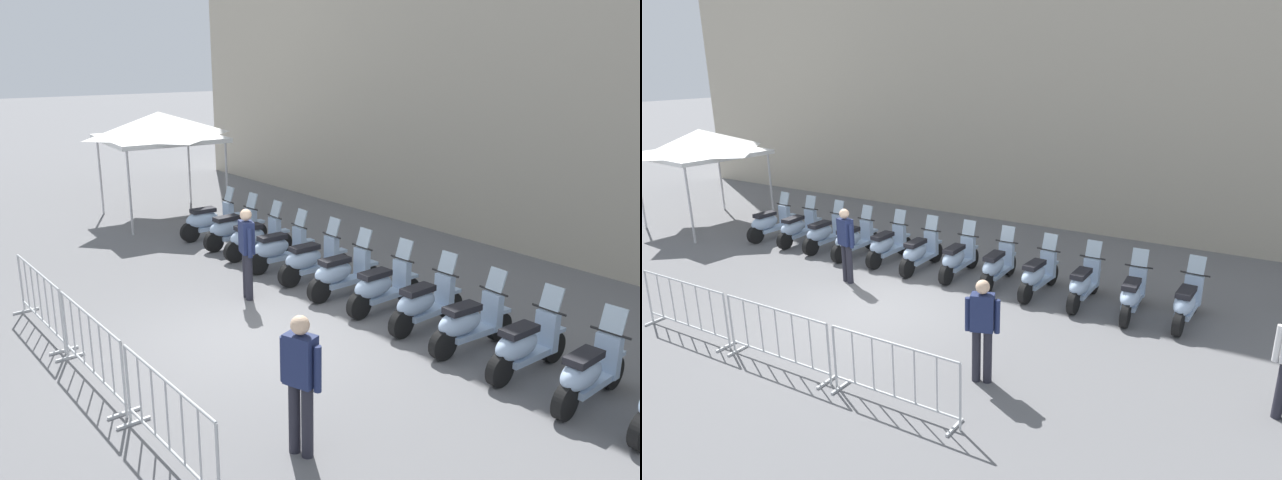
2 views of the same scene
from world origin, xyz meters
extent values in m
plane|color=slate|center=(0.00, 0.00, 0.00)|extent=(120.00, 120.00, 0.00)
cylinder|color=black|center=(-5.81, 2.56, 0.24)|extent=(0.16, 0.49, 0.48)
cylinder|color=black|center=(-5.76, 1.32, 0.24)|extent=(0.16, 0.49, 0.48)
cube|color=#A8C1E0|center=(-5.78, 1.94, 0.28)|extent=(0.31, 0.88, 0.10)
ellipsoid|color=#A8C1E0|center=(-5.77, 1.66, 0.52)|extent=(0.39, 0.85, 0.40)
cube|color=black|center=(-5.77, 1.69, 0.74)|extent=(0.30, 0.61, 0.10)
cube|color=#A8C1E0|center=(-5.80, 2.37, 0.55)|extent=(0.35, 0.15, 0.60)
cylinder|color=black|center=(-5.80, 2.37, 0.88)|extent=(0.56, 0.06, 0.04)
cube|color=silver|center=(-5.80, 2.42, 1.06)|extent=(0.33, 0.15, 0.35)
cube|color=#A8C1E0|center=(-5.81, 2.56, 0.51)|extent=(0.21, 0.33, 0.06)
cylinder|color=black|center=(-4.86, 2.69, 0.24)|extent=(0.20, 0.49, 0.48)
cylinder|color=black|center=(-4.69, 1.46, 0.24)|extent=(0.20, 0.49, 0.48)
cube|color=#A8C1E0|center=(-4.78, 2.08, 0.28)|extent=(0.40, 0.90, 0.10)
ellipsoid|color=#A8C1E0|center=(-4.74, 1.80, 0.52)|extent=(0.47, 0.88, 0.40)
cube|color=black|center=(-4.75, 1.83, 0.74)|extent=(0.36, 0.63, 0.10)
cube|color=#A8C1E0|center=(-4.84, 2.51, 0.55)|extent=(0.36, 0.19, 0.60)
cylinder|color=black|center=(-4.84, 2.51, 0.88)|extent=(0.56, 0.11, 0.04)
cube|color=silver|center=(-4.84, 2.56, 1.06)|extent=(0.34, 0.18, 0.35)
cube|color=#A8C1E0|center=(-4.86, 2.69, 0.51)|extent=(0.24, 0.34, 0.06)
cylinder|color=black|center=(-3.80, 2.76, 0.24)|extent=(0.17, 0.49, 0.48)
cylinder|color=black|center=(-3.73, 1.52, 0.24)|extent=(0.17, 0.49, 0.48)
cube|color=#A8C1E0|center=(-3.77, 2.14, 0.28)|extent=(0.33, 0.88, 0.10)
ellipsoid|color=#A8C1E0|center=(-3.75, 1.86, 0.52)|extent=(0.40, 0.86, 0.40)
cube|color=black|center=(-3.75, 1.89, 0.74)|extent=(0.31, 0.61, 0.10)
cube|color=#A8C1E0|center=(-3.79, 2.58, 0.55)|extent=(0.35, 0.16, 0.60)
cylinder|color=black|center=(-3.79, 2.58, 0.88)|extent=(0.56, 0.07, 0.04)
cube|color=silver|center=(-3.79, 2.62, 1.06)|extent=(0.33, 0.16, 0.35)
cube|color=#A8C1E0|center=(-3.80, 2.76, 0.51)|extent=(0.22, 0.33, 0.06)
cylinder|color=black|center=(-2.78, 2.80, 0.24)|extent=(0.17, 0.49, 0.48)
cylinder|color=black|center=(-2.72, 1.56, 0.24)|extent=(0.17, 0.49, 0.48)
cube|color=#A8C1E0|center=(-2.75, 2.18, 0.28)|extent=(0.33, 0.88, 0.10)
ellipsoid|color=#A8C1E0|center=(-2.74, 1.90, 0.52)|extent=(0.40, 0.86, 0.40)
cube|color=black|center=(-2.74, 1.93, 0.74)|extent=(0.31, 0.61, 0.10)
cube|color=#A8C1E0|center=(-2.77, 2.62, 0.55)|extent=(0.35, 0.16, 0.60)
cylinder|color=black|center=(-2.77, 2.62, 0.88)|extent=(0.56, 0.07, 0.04)
cube|color=silver|center=(-2.78, 2.67, 1.06)|extent=(0.33, 0.16, 0.35)
cube|color=#A8C1E0|center=(-2.78, 2.80, 0.51)|extent=(0.22, 0.33, 0.06)
cylinder|color=black|center=(-1.80, 2.97, 0.24)|extent=(0.18, 0.49, 0.48)
cylinder|color=black|center=(-1.70, 1.74, 0.24)|extent=(0.18, 0.49, 0.48)
cube|color=#A8C1E0|center=(-1.75, 2.35, 0.28)|extent=(0.35, 0.89, 0.10)
ellipsoid|color=#A8C1E0|center=(-1.73, 2.08, 0.52)|extent=(0.43, 0.87, 0.40)
cube|color=black|center=(-1.73, 2.11, 0.74)|extent=(0.33, 0.62, 0.10)
cube|color=#A8C1E0|center=(-1.79, 2.79, 0.55)|extent=(0.35, 0.17, 0.60)
cylinder|color=black|center=(-1.79, 2.79, 0.88)|extent=(0.56, 0.08, 0.04)
cube|color=silver|center=(-1.79, 2.84, 1.06)|extent=(0.33, 0.17, 0.35)
cube|color=#A8C1E0|center=(-1.80, 2.97, 0.51)|extent=(0.23, 0.34, 0.06)
cylinder|color=black|center=(-0.80, 3.00, 0.24)|extent=(0.19, 0.49, 0.48)
cylinder|color=black|center=(-0.67, 1.77, 0.24)|extent=(0.19, 0.49, 0.48)
cube|color=#A8C1E0|center=(-0.73, 2.39, 0.28)|extent=(0.36, 0.89, 0.10)
ellipsoid|color=#A8C1E0|center=(-0.71, 2.11, 0.52)|extent=(0.44, 0.87, 0.40)
cube|color=black|center=(-0.71, 2.14, 0.74)|extent=(0.34, 0.62, 0.10)
cube|color=#A8C1E0|center=(-0.78, 2.82, 0.55)|extent=(0.35, 0.17, 0.60)
cylinder|color=black|center=(-0.78, 2.82, 0.88)|extent=(0.56, 0.09, 0.04)
cube|color=silver|center=(-0.78, 2.87, 1.06)|extent=(0.33, 0.17, 0.35)
cube|color=#A8C1E0|center=(-0.80, 3.00, 0.51)|extent=(0.23, 0.34, 0.06)
cylinder|color=black|center=(0.20, 3.17, 0.24)|extent=(0.19, 0.49, 0.48)
cylinder|color=black|center=(0.34, 1.94, 0.24)|extent=(0.19, 0.49, 0.48)
cube|color=#A8C1E0|center=(0.27, 2.55, 0.28)|extent=(0.38, 0.89, 0.10)
ellipsoid|color=#A8C1E0|center=(0.30, 2.28, 0.52)|extent=(0.46, 0.88, 0.40)
cube|color=black|center=(0.30, 2.31, 0.74)|extent=(0.35, 0.63, 0.10)
cube|color=#A8C1E0|center=(0.22, 2.99, 0.55)|extent=(0.35, 0.18, 0.60)
cylinder|color=black|center=(0.22, 2.99, 0.88)|extent=(0.56, 0.10, 0.04)
cube|color=silver|center=(0.21, 3.03, 1.06)|extent=(0.33, 0.18, 0.35)
cube|color=#A8C1E0|center=(0.20, 3.17, 0.51)|extent=(0.24, 0.34, 0.06)
cylinder|color=black|center=(1.20, 3.28, 0.24)|extent=(0.20, 0.49, 0.48)
cylinder|color=black|center=(1.35, 2.05, 0.24)|extent=(0.20, 0.49, 0.48)
cube|color=#A8C1E0|center=(1.28, 2.66, 0.28)|extent=(0.39, 0.90, 0.10)
ellipsoid|color=#A8C1E0|center=(1.31, 2.39, 0.52)|extent=(0.46, 0.88, 0.40)
cube|color=black|center=(1.31, 2.42, 0.74)|extent=(0.35, 0.63, 0.10)
cube|color=#A8C1E0|center=(1.22, 3.09, 0.55)|extent=(0.35, 0.18, 0.60)
cylinder|color=black|center=(1.22, 3.09, 0.88)|extent=(0.56, 0.11, 0.04)
cube|color=silver|center=(1.22, 3.14, 1.06)|extent=(0.34, 0.18, 0.35)
cube|color=#A8C1E0|center=(1.20, 3.28, 0.51)|extent=(0.24, 0.34, 0.06)
cylinder|color=black|center=(2.28, 3.31, 0.24)|extent=(0.15, 0.48, 0.48)
cylinder|color=black|center=(2.31, 2.07, 0.24)|extent=(0.15, 0.48, 0.48)
cube|color=#A8C1E0|center=(2.29, 2.69, 0.28)|extent=(0.30, 0.88, 0.10)
ellipsoid|color=#A8C1E0|center=(2.30, 2.41, 0.52)|extent=(0.38, 0.85, 0.40)
cube|color=black|center=(2.30, 2.44, 0.74)|extent=(0.30, 0.61, 0.10)
cube|color=#A8C1E0|center=(2.28, 3.12, 0.55)|extent=(0.34, 0.15, 0.60)
cylinder|color=black|center=(2.28, 3.12, 0.88)|extent=(0.56, 0.05, 0.04)
cube|color=silver|center=(2.28, 3.17, 1.06)|extent=(0.32, 0.15, 0.35)
cube|color=#A8C1E0|center=(2.28, 3.31, 0.51)|extent=(0.21, 0.33, 0.06)
cylinder|color=black|center=(3.25, 3.40, 0.24)|extent=(0.18, 0.49, 0.48)
cylinder|color=black|center=(3.35, 2.17, 0.24)|extent=(0.18, 0.49, 0.48)
cube|color=#A8C1E0|center=(3.30, 2.78, 0.28)|extent=(0.35, 0.89, 0.10)
ellipsoid|color=#A8C1E0|center=(3.33, 2.51, 0.52)|extent=(0.43, 0.87, 0.40)
cube|color=black|center=(3.32, 2.54, 0.74)|extent=(0.33, 0.62, 0.10)
cube|color=#A8C1E0|center=(3.27, 3.22, 0.55)|extent=(0.35, 0.17, 0.60)
cylinder|color=black|center=(3.27, 3.22, 0.88)|extent=(0.56, 0.08, 0.04)
cube|color=silver|center=(3.26, 3.27, 1.06)|extent=(0.33, 0.17, 0.35)
cube|color=#A8C1E0|center=(3.25, 3.40, 0.51)|extent=(0.23, 0.34, 0.06)
cylinder|color=black|center=(4.23, 3.43, 0.24)|extent=(0.21, 0.50, 0.48)
cylinder|color=black|center=(4.41, 2.20, 0.24)|extent=(0.21, 0.50, 0.48)
cube|color=#A8C1E0|center=(4.32, 2.81, 0.28)|extent=(0.41, 0.90, 0.10)
ellipsoid|color=#A8C1E0|center=(4.36, 2.54, 0.52)|extent=(0.48, 0.88, 0.40)
cube|color=black|center=(4.35, 2.57, 0.74)|extent=(0.37, 0.64, 0.10)
cube|color=#A8C1E0|center=(4.25, 3.24, 0.55)|extent=(0.36, 0.19, 0.60)
cylinder|color=black|center=(4.25, 3.24, 0.88)|extent=(0.56, 0.12, 0.04)
cube|color=silver|center=(4.25, 3.29, 1.06)|extent=(0.34, 0.19, 0.35)
cube|color=#A8C1E0|center=(4.23, 3.43, 0.51)|extent=(0.25, 0.35, 0.06)
cube|color=#B2B5B7|center=(-3.13, -2.89, 0.02)|extent=(0.08, 0.44, 0.04)
cube|color=#B2B5B7|center=(-1.08, -2.69, 0.02)|extent=(0.08, 0.44, 0.04)
cylinder|color=#B2B5B7|center=(-3.22, -2.90, 0.53)|extent=(0.04, 0.04, 1.05)
cylinder|color=#B2B5B7|center=(-0.99, -2.69, 0.53)|extent=(0.04, 0.04, 1.05)
cylinder|color=#B2B5B7|center=(-2.11, -2.79, 1.05)|extent=(2.23, 0.25, 0.04)
cylinder|color=#B2B5B7|center=(-2.11, -2.79, 0.18)|extent=(2.23, 0.25, 0.04)
cylinder|color=#B2B5B7|center=(-2.85, -2.86, 0.61)|extent=(0.02, 0.02, 0.87)
cylinder|color=#B2B5B7|center=(-2.48, -2.83, 0.61)|extent=(0.02, 0.02, 0.87)
cylinder|color=#B2B5B7|center=(-2.11, -2.79, 0.61)|extent=(0.02, 0.02, 0.87)
cylinder|color=#B2B5B7|center=(-1.74, -2.76, 0.61)|extent=(0.02, 0.02, 0.87)
cylinder|color=#B2B5B7|center=(-1.36, -2.72, 0.61)|extent=(0.02, 0.02, 0.87)
cube|color=#B2B5B7|center=(-0.78, -2.67, 0.02)|extent=(0.08, 0.44, 0.04)
cube|color=#B2B5B7|center=(1.27, -2.47, 0.02)|extent=(0.08, 0.44, 0.04)
cylinder|color=#B2B5B7|center=(-0.87, -2.67, 0.53)|extent=(0.04, 0.04, 1.05)
cylinder|color=#B2B5B7|center=(1.36, -2.46, 0.53)|extent=(0.04, 0.04, 1.05)
cylinder|color=#B2B5B7|center=(0.24, -2.57, 1.05)|extent=(2.23, 0.25, 0.04)
cylinder|color=#B2B5B7|center=(0.24, -2.57, 0.18)|extent=(2.23, 0.25, 0.04)
cylinder|color=#B2B5B7|center=(-0.50, -2.64, 0.61)|extent=(0.02, 0.02, 0.87)
cylinder|color=#B2B5B7|center=(-0.13, -2.60, 0.61)|extent=(0.02, 0.02, 0.87)
cylinder|color=#B2B5B7|center=(0.24, -2.57, 0.61)|extent=(0.02, 0.02, 0.87)
cylinder|color=#B2B5B7|center=(0.61, -2.53, 0.61)|extent=(0.02, 0.02, 0.87)
cylinder|color=#B2B5B7|center=(0.99, -2.50, 0.61)|extent=(0.02, 0.02, 0.87)
cube|color=#B2B5B7|center=(1.57, -2.45, 0.02)|extent=(0.08, 0.44, 0.04)
cylinder|color=#B2B5B7|center=(1.48, -2.45, 0.53)|extent=(0.04, 0.04, 1.05)
cylinder|color=#B2B5B7|center=(3.71, -2.24, 0.53)|extent=(0.04, 0.04, 1.05)
cylinder|color=#B2B5B7|center=(2.59, -2.35, 1.05)|extent=(2.23, 0.25, 0.04)
cylinder|color=#B2B5B7|center=(2.59, -2.35, 0.18)|extent=(2.23, 0.25, 0.04)
cylinder|color=#B2B5B7|center=(1.85, -2.42, 0.61)|extent=(0.02, 0.02, 0.87)
cylinder|color=#B2B5B7|center=(2.22, -2.38, 0.61)|extent=(0.02, 0.02, 0.87)
cylinder|color=#B2B5B7|center=(2.59, -2.35, 0.61)|extent=(0.02, 0.02, 0.87)
cylinder|color=#B2B5B7|center=(2.96, -2.31, 0.61)|extent=(0.02, 0.02, 0.87)
cylinder|color=#B2B5B7|center=(3.33, -2.28, 0.61)|extent=(0.02, 0.02, 0.87)
cylinder|color=#23232D|center=(-1.51, 0.75, 0.45)|extent=(0.14, 0.14, 0.90)
cylinder|color=#23232D|center=(-1.68, 0.79, 0.45)|extent=(0.14, 0.14, 0.90)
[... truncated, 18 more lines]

